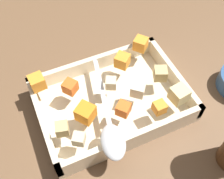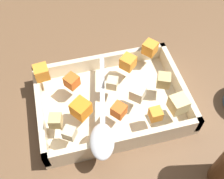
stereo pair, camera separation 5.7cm
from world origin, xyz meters
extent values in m
plane|color=brown|center=(0.00, 0.00, 0.00)|extent=(4.00, 4.00, 0.00)
cube|color=beige|center=(0.02, 0.01, 0.01)|extent=(0.32, 0.23, 0.01)
cube|color=beige|center=(0.02, -0.10, 0.03)|extent=(0.32, 0.01, 0.04)
cube|color=beige|center=(0.02, 0.11, 0.03)|extent=(0.32, 0.01, 0.04)
cube|color=beige|center=(-0.14, 0.01, 0.03)|extent=(0.01, 0.23, 0.04)
cube|color=beige|center=(0.17, 0.01, 0.03)|extent=(0.01, 0.23, 0.04)
cube|color=orange|center=(0.09, -0.07, 0.07)|extent=(0.02, 0.02, 0.02)
cube|color=orange|center=(-0.06, 0.05, 0.07)|extent=(0.04, 0.04, 0.03)
cube|color=orange|center=(-0.05, -0.03, 0.07)|extent=(0.05, 0.05, 0.03)
cube|color=orange|center=(-0.12, 0.09, 0.07)|extent=(0.03, 0.03, 0.03)
cube|color=orange|center=(0.02, -0.05, 0.07)|extent=(0.04, 0.04, 0.03)
cube|color=orange|center=(0.07, 0.07, 0.07)|extent=(0.04, 0.04, 0.03)
cube|color=orange|center=(0.13, 0.10, 0.07)|extent=(0.04, 0.04, 0.03)
cube|color=beige|center=(0.02, 0.02, 0.07)|extent=(0.03, 0.03, 0.02)
cube|color=tan|center=(0.13, 0.00, 0.07)|extent=(0.04, 0.04, 0.03)
cube|color=tan|center=(-0.11, -0.04, 0.07)|extent=(0.03, 0.03, 0.02)
cube|color=#E0CC89|center=(0.14, -0.07, 0.07)|extent=(0.04, 0.04, 0.03)
cube|color=beige|center=(-0.08, -0.07, 0.07)|extent=(0.03, 0.03, 0.02)
cube|color=beige|center=(0.07, -0.02, 0.07)|extent=(0.04, 0.04, 0.03)
ellipsoid|color=silver|center=(-0.03, -0.10, 0.06)|extent=(0.06, 0.08, 0.02)
cube|color=silver|center=(0.00, 0.02, 0.06)|extent=(0.05, 0.17, 0.01)
camera|label=1|loc=(-0.12, -0.30, 0.53)|focal=43.26mm
camera|label=2|loc=(-0.06, -0.32, 0.53)|focal=43.26mm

